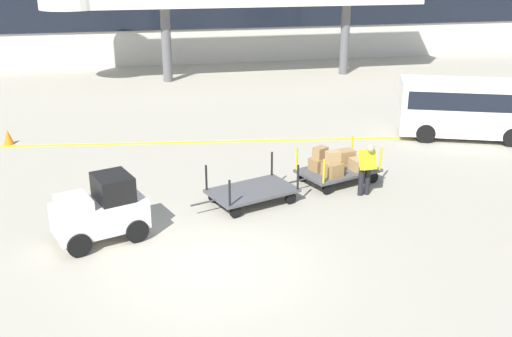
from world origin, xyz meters
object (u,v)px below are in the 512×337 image
(baggage_cart_lead, at_px, (252,191))
(shuttle_van, at_px, (467,105))
(baggage_cart_middle, at_px, (337,166))
(baggage_handler, at_px, (367,167))
(baggage_tug, at_px, (101,211))
(safety_cone_near, at_px, (8,137))

(baggage_cart_lead, bearing_deg, shuttle_van, 25.80)
(baggage_cart_middle, height_order, baggage_handler, baggage_handler)
(baggage_tug, bearing_deg, baggage_handler, 9.77)
(baggage_handler, distance_m, safety_cone_near, 12.85)
(baggage_tug, height_order, baggage_cart_lead, baggage_tug)
(shuttle_van, bearing_deg, baggage_cart_lead, -154.20)
(baggage_cart_lead, relative_size, baggage_handler, 1.96)
(baggage_cart_lead, xyz_separation_m, safety_cone_near, (-7.42, 7.01, -0.07))
(baggage_cart_middle, distance_m, shuttle_van, 7.06)
(baggage_handler, height_order, safety_cone_near, baggage_handler)
(baggage_tug, height_order, baggage_cart_middle, baggage_tug)
(baggage_cart_middle, relative_size, safety_cone_near, 5.58)
(baggage_handler, xyz_separation_m, shuttle_van, (5.72, 4.48, 0.37))
(safety_cone_near, bearing_deg, baggage_cart_lead, -43.38)
(baggage_tug, relative_size, safety_cone_near, 4.27)
(shuttle_van, height_order, safety_cone_near, shuttle_van)
(baggage_cart_lead, height_order, shuttle_van, shuttle_van)
(baggage_cart_lead, distance_m, baggage_cart_middle, 2.95)
(baggage_tug, bearing_deg, baggage_cart_middle, 19.44)
(baggage_tug, height_order, safety_cone_near, baggage_tug)
(baggage_tug, distance_m, baggage_cart_middle, 7.10)
(baggage_tug, height_order, shuttle_van, shuttle_van)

